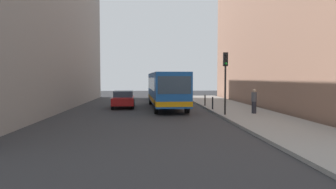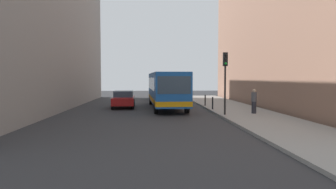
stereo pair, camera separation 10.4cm
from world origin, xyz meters
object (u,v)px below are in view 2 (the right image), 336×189
car_beside_bus (124,99)px  car_behind_bus (158,93)px  bollard_mid (205,100)px  bollard_near (213,103)px  bus (166,88)px  traffic_light (225,71)px  pedestrian_near_signal (254,101)px

car_beside_bus → car_behind_bus: bearing=-109.7°
car_behind_bus → bollard_mid: size_ratio=4.69×
car_beside_bus → bollard_near: (7.13, -3.23, -0.16)m
car_beside_bus → bollard_mid: (7.13, -0.04, -0.16)m
bus → car_behind_bus: bearing=-90.0°
car_behind_bus → bollard_mid: 10.75m
traffic_light → bollard_near: bearing=91.6°
bollard_near → bollard_mid: bearing=90.0°
traffic_light → car_behind_bus: bearing=103.6°
bus → car_behind_bus: (-0.47, 10.52, -0.94)m
bus → traffic_light: traffic_light is taller
car_behind_bus → traffic_light: size_ratio=1.09×
traffic_light → bollard_mid: (-0.10, 6.67, -2.38)m
bus → pedestrian_near_signal: bearing=133.3°
bollard_near → traffic_light: bearing=-88.4°
car_beside_bus → bollard_mid: 7.13m
bus → bollard_mid: bus is taller
car_behind_bus → traffic_light: traffic_light is taller
bollard_near → pedestrian_near_signal: bearing=-51.9°
car_beside_bus → bus: bearing=169.3°
bollard_near → bollard_mid: 3.19m
bollard_near → pedestrian_near_signal: 3.68m
car_behind_bus → pedestrian_near_signal: (6.21, -16.08, 0.20)m
traffic_light → pedestrian_near_signal: bearing=15.2°
traffic_light → pedestrian_near_signal: traffic_light is taller
car_beside_bus → bollard_mid: bearing=177.7°
bus → car_beside_bus: size_ratio=2.49×
car_beside_bus → traffic_light: size_ratio=1.09×
car_behind_bus → bollard_near: car_behind_bus is taller
car_beside_bus → traffic_light: traffic_light is taller
car_behind_bus → pedestrian_near_signal: pedestrian_near_signal is taller
traffic_light → bollard_mid: bearing=90.9°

